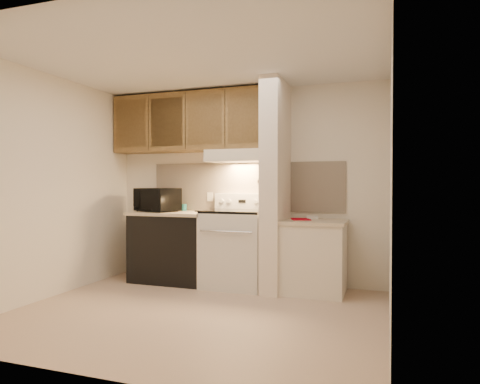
% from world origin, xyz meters
% --- Properties ---
extents(floor, '(3.60, 3.60, 0.00)m').
position_xyz_m(floor, '(0.00, 0.00, 0.00)').
color(floor, '#CDAD94').
rests_on(floor, ground).
extents(ceiling, '(3.60, 3.60, 0.00)m').
position_xyz_m(ceiling, '(0.00, 0.00, 2.50)').
color(ceiling, white).
rests_on(ceiling, wall_back).
extents(wall_back, '(3.60, 2.50, 0.02)m').
position_xyz_m(wall_back, '(0.00, 1.50, 1.25)').
color(wall_back, white).
rests_on(wall_back, floor).
extents(wall_left, '(0.02, 3.00, 2.50)m').
position_xyz_m(wall_left, '(-1.80, 0.00, 1.25)').
color(wall_left, white).
rests_on(wall_left, floor).
extents(wall_right, '(0.02, 3.00, 2.50)m').
position_xyz_m(wall_right, '(1.80, 0.00, 1.25)').
color(wall_right, white).
rests_on(wall_right, floor).
extents(backsplash, '(2.60, 0.02, 0.63)m').
position_xyz_m(backsplash, '(0.00, 1.49, 1.24)').
color(backsplash, '#FFE7CB').
rests_on(backsplash, wall_back).
extents(range_body, '(0.76, 0.65, 0.92)m').
position_xyz_m(range_body, '(0.00, 1.16, 0.46)').
color(range_body, silver).
rests_on(range_body, floor).
extents(oven_window, '(0.50, 0.01, 0.30)m').
position_xyz_m(oven_window, '(0.00, 0.84, 0.50)').
color(oven_window, black).
rests_on(oven_window, range_body).
extents(oven_handle, '(0.65, 0.02, 0.02)m').
position_xyz_m(oven_handle, '(0.00, 0.80, 0.72)').
color(oven_handle, silver).
rests_on(oven_handle, range_body).
extents(cooktop, '(0.74, 0.64, 0.03)m').
position_xyz_m(cooktop, '(0.00, 1.16, 0.94)').
color(cooktop, black).
rests_on(cooktop, range_body).
extents(range_backguard, '(0.76, 0.08, 0.20)m').
position_xyz_m(range_backguard, '(0.00, 1.44, 1.05)').
color(range_backguard, silver).
rests_on(range_backguard, range_body).
extents(range_display, '(0.10, 0.01, 0.04)m').
position_xyz_m(range_display, '(0.00, 1.40, 1.05)').
color(range_display, black).
rests_on(range_display, range_backguard).
extents(range_knob_left_outer, '(0.05, 0.02, 0.05)m').
position_xyz_m(range_knob_left_outer, '(-0.28, 1.40, 1.05)').
color(range_knob_left_outer, silver).
rests_on(range_knob_left_outer, range_backguard).
extents(range_knob_left_inner, '(0.05, 0.02, 0.05)m').
position_xyz_m(range_knob_left_inner, '(-0.18, 1.40, 1.05)').
color(range_knob_left_inner, silver).
rests_on(range_knob_left_inner, range_backguard).
extents(range_knob_right_inner, '(0.05, 0.02, 0.05)m').
position_xyz_m(range_knob_right_inner, '(0.18, 1.40, 1.05)').
color(range_knob_right_inner, silver).
rests_on(range_knob_right_inner, range_backguard).
extents(range_knob_right_outer, '(0.05, 0.02, 0.05)m').
position_xyz_m(range_knob_right_outer, '(0.28, 1.40, 1.05)').
color(range_knob_right_outer, silver).
rests_on(range_knob_right_outer, range_backguard).
extents(dishwasher_front, '(1.00, 0.63, 0.87)m').
position_xyz_m(dishwasher_front, '(-0.88, 1.17, 0.43)').
color(dishwasher_front, black).
rests_on(dishwasher_front, floor).
extents(left_countertop, '(1.04, 0.67, 0.04)m').
position_xyz_m(left_countertop, '(-0.88, 1.17, 0.89)').
color(left_countertop, beige).
rests_on(left_countertop, dishwasher_front).
extents(spoon_rest, '(0.25, 0.09, 0.02)m').
position_xyz_m(spoon_rest, '(-0.48, 1.28, 0.92)').
color(spoon_rest, black).
rests_on(spoon_rest, left_countertop).
extents(teal_jar, '(0.10, 0.10, 0.09)m').
position_xyz_m(teal_jar, '(-0.83, 1.39, 0.96)').
color(teal_jar, '#1E666B').
rests_on(teal_jar, left_countertop).
extents(outlet, '(0.08, 0.01, 0.12)m').
position_xyz_m(outlet, '(-0.48, 1.48, 1.10)').
color(outlet, silver).
rests_on(outlet, backsplash).
extents(microwave, '(0.65, 0.54, 0.31)m').
position_xyz_m(microwave, '(-1.10, 1.15, 1.06)').
color(microwave, black).
rests_on(microwave, left_countertop).
extents(partition_pillar, '(0.22, 0.70, 2.50)m').
position_xyz_m(partition_pillar, '(0.51, 1.15, 1.25)').
color(partition_pillar, white).
rests_on(partition_pillar, floor).
extents(pillar_trim, '(0.01, 0.70, 0.04)m').
position_xyz_m(pillar_trim, '(0.39, 1.15, 1.30)').
color(pillar_trim, brown).
rests_on(pillar_trim, partition_pillar).
extents(knife_strip, '(0.02, 0.42, 0.04)m').
position_xyz_m(knife_strip, '(0.39, 1.10, 1.32)').
color(knife_strip, black).
rests_on(knife_strip, partition_pillar).
extents(knife_blade_a, '(0.01, 0.03, 0.16)m').
position_xyz_m(knife_blade_a, '(0.38, 0.93, 1.22)').
color(knife_blade_a, silver).
rests_on(knife_blade_a, knife_strip).
extents(knife_handle_a, '(0.02, 0.02, 0.10)m').
position_xyz_m(knife_handle_a, '(0.38, 0.93, 1.37)').
color(knife_handle_a, black).
rests_on(knife_handle_a, knife_strip).
extents(knife_blade_b, '(0.01, 0.04, 0.18)m').
position_xyz_m(knife_blade_b, '(0.38, 1.03, 1.21)').
color(knife_blade_b, silver).
rests_on(knife_blade_b, knife_strip).
extents(knife_handle_b, '(0.02, 0.02, 0.10)m').
position_xyz_m(knife_handle_b, '(0.38, 1.03, 1.37)').
color(knife_handle_b, black).
rests_on(knife_handle_b, knife_strip).
extents(knife_blade_c, '(0.01, 0.04, 0.20)m').
position_xyz_m(knife_blade_c, '(0.38, 1.10, 1.20)').
color(knife_blade_c, silver).
rests_on(knife_blade_c, knife_strip).
extents(knife_handle_c, '(0.02, 0.02, 0.10)m').
position_xyz_m(knife_handle_c, '(0.38, 1.11, 1.37)').
color(knife_handle_c, black).
rests_on(knife_handle_c, knife_strip).
extents(knife_blade_d, '(0.01, 0.04, 0.16)m').
position_xyz_m(knife_blade_d, '(0.38, 1.18, 1.22)').
color(knife_blade_d, silver).
rests_on(knife_blade_d, knife_strip).
extents(knife_handle_d, '(0.02, 0.02, 0.10)m').
position_xyz_m(knife_handle_d, '(0.38, 1.17, 1.37)').
color(knife_handle_d, black).
rests_on(knife_handle_d, knife_strip).
extents(knife_blade_e, '(0.01, 0.04, 0.18)m').
position_xyz_m(knife_blade_e, '(0.38, 1.25, 1.21)').
color(knife_blade_e, silver).
rests_on(knife_blade_e, knife_strip).
extents(knife_handle_e, '(0.02, 0.02, 0.10)m').
position_xyz_m(knife_handle_e, '(0.38, 1.27, 1.37)').
color(knife_handle_e, black).
rests_on(knife_handle_e, knife_strip).
extents(oven_mitt, '(0.03, 0.10, 0.25)m').
position_xyz_m(oven_mitt, '(0.38, 1.32, 1.21)').
color(oven_mitt, gray).
rests_on(oven_mitt, partition_pillar).
extents(right_cab_base, '(0.70, 0.60, 0.81)m').
position_xyz_m(right_cab_base, '(0.97, 1.15, 0.40)').
color(right_cab_base, silver).
rests_on(right_cab_base, floor).
extents(right_countertop, '(0.74, 0.64, 0.04)m').
position_xyz_m(right_countertop, '(0.97, 1.15, 0.83)').
color(right_countertop, beige).
rests_on(right_countertop, right_cab_base).
extents(red_folder, '(0.29, 0.33, 0.01)m').
position_xyz_m(red_folder, '(0.80, 1.20, 0.85)').
color(red_folder, '#AC0012').
rests_on(red_folder, right_countertop).
extents(white_box, '(0.15, 0.11, 0.04)m').
position_xyz_m(white_box, '(0.92, 1.33, 0.87)').
color(white_box, white).
rests_on(white_box, right_countertop).
extents(range_hood, '(0.78, 0.44, 0.15)m').
position_xyz_m(range_hood, '(0.00, 1.28, 1.62)').
color(range_hood, silver).
rests_on(range_hood, upper_cabinets).
extents(hood_lip, '(0.78, 0.04, 0.06)m').
position_xyz_m(hood_lip, '(0.00, 1.07, 1.58)').
color(hood_lip, silver).
rests_on(hood_lip, range_hood).
extents(upper_cabinets, '(2.18, 0.33, 0.77)m').
position_xyz_m(upper_cabinets, '(-0.69, 1.32, 2.08)').
color(upper_cabinets, brown).
rests_on(upper_cabinets, wall_back).
extents(cab_door_a, '(0.46, 0.01, 0.63)m').
position_xyz_m(cab_door_a, '(-1.51, 1.17, 2.08)').
color(cab_door_a, brown).
rests_on(cab_door_a, upper_cabinets).
extents(cab_gap_a, '(0.01, 0.01, 0.73)m').
position_xyz_m(cab_gap_a, '(-1.23, 1.16, 2.08)').
color(cab_gap_a, black).
rests_on(cab_gap_a, upper_cabinets).
extents(cab_door_b, '(0.46, 0.01, 0.63)m').
position_xyz_m(cab_door_b, '(-0.96, 1.17, 2.08)').
color(cab_door_b, brown).
rests_on(cab_door_b, upper_cabinets).
extents(cab_gap_b, '(0.01, 0.01, 0.73)m').
position_xyz_m(cab_gap_b, '(-0.69, 1.16, 2.08)').
color(cab_gap_b, black).
rests_on(cab_gap_b, upper_cabinets).
extents(cab_door_c, '(0.46, 0.01, 0.63)m').
position_xyz_m(cab_door_c, '(-0.42, 1.17, 2.08)').
color(cab_door_c, brown).
rests_on(cab_door_c, upper_cabinets).
extents(cab_gap_c, '(0.01, 0.01, 0.73)m').
position_xyz_m(cab_gap_c, '(-0.14, 1.16, 2.08)').
color(cab_gap_c, black).
rests_on(cab_gap_c, upper_cabinets).
extents(cab_door_d, '(0.46, 0.01, 0.63)m').
position_xyz_m(cab_door_d, '(0.13, 1.17, 2.08)').
color(cab_door_d, brown).
rests_on(cab_door_d, upper_cabinets).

